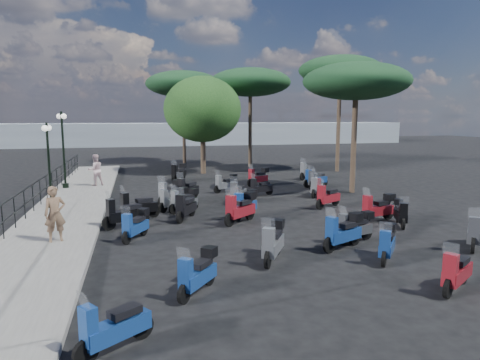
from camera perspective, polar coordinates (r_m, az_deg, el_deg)
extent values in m
plane|color=black|center=(17.24, -1.05, -4.80)|extent=(120.00, 120.00, 0.00)
cube|color=slate|center=(19.98, -21.59, -3.34)|extent=(3.00, 30.00, 0.15)
cylinder|color=black|center=(15.33, -29.09, -4.90)|extent=(0.04, 0.04, 1.10)
cylinder|color=black|center=(16.63, -27.85, -3.83)|extent=(0.04, 0.04, 1.10)
cylinder|color=black|center=(17.93, -26.80, -2.93)|extent=(0.04, 0.04, 1.10)
cylinder|color=black|center=(19.24, -25.88, -2.14)|extent=(0.04, 0.04, 1.10)
cylinder|color=black|center=(20.56, -25.09, -1.46)|extent=(0.04, 0.04, 1.10)
cylinder|color=black|center=(21.88, -24.39, -0.85)|extent=(0.04, 0.04, 1.10)
cylinder|color=black|center=(23.21, -23.77, -0.32)|extent=(0.04, 0.04, 1.10)
cylinder|color=black|center=(24.55, -23.22, 0.16)|extent=(0.04, 0.04, 1.10)
cylinder|color=black|center=(25.89, -22.73, 0.59)|extent=(0.04, 0.04, 1.10)
cylinder|color=black|center=(27.23, -22.28, 0.97)|extent=(0.04, 0.04, 1.10)
cylinder|color=black|center=(28.57, -21.88, 1.32)|extent=(0.04, 0.04, 1.10)
cylinder|color=black|center=(29.92, -21.51, 1.64)|extent=(0.04, 0.04, 1.10)
cylinder|color=black|center=(31.26, -21.17, 1.93)|extent=(0.04, 0.04, 1.10)
cylinder|color=black|center=(32.61, -20.87, 2.19)|extent=(0.04, 0.04, 1.10)
cube|color=black|center=(19.82, -25.57, -0.28)|extent=(0.04, 26.00, 0.04)
cube|color=black|center=(19.90, -25.47, -1.79)|extent=(0.04, 26.00, 0.04)
cylinder|color=black|center=(19.76, -23.80, -3.06)|extent=(0.28, 0.28, 0.21)
cylinder|color=black|center=(19.52, -24.10, 1.77)|extent=(0.10, 0.10, 3.56)
cylinder|color=black|center=(19.42, -24.39, 6.59)|extent=(0.05, 0.80, 0.04)
sphere|color=white|center=(19.81, -24.18, 6.37)|extent=(0.25, 0.25, 0.25)
sphere|color=white|center=(19.02, -24.58, 6.29)|extent=(0.25, 0.25, 0.25)
cylinder|color=black|center=(24.87, -22.22, -0.68)|extent=(0.33, 0.33, 0.24)
cylinder|color=black|center=(24.66, -22.47, 3.71)|extent=(0.11, 0.11, 4.07)
cylinder|color=black|center=(24.60, -22.72, 8.08)|extent=(0.39, 0.86, 0.04)
sphere|color=white|center=(25.04, -22.96, 7.83)|extent=(0.28, 0.28, 0.28)
sphere|color=white|center=(24.15, -22.44, 7.86)|extent=(0.28, 0.28, 0.28)
imported|color=brown|center=(14.28, -23.45, -4.17)|extent=(0.72, 0.58, 1.72)
imported|color=beige|center=(25.01, -18.73, 1.28)|extent=(1.04, 0.94, 1.74)
cylinder|color=black|center=(7.78, -19.90, -20.81)|extent=(0.41, 0.34, 0.44)
cylinder|color=black|center=(8.30, -12.88, -18.54)|extent=(0.41, 0.34, 0.44)
cube|color=navy|center=(7.97, -16.01, -18.52)|extent=(1.16, 0.96, 0.31)
cube|color=black|center=(7.94, -15.10, -16.53)|extent=(0.61, 0.55, 0.13)
cube|color=navy|center=(7.62, -19.56, -17.86)|extent=(0.33, 0.34, 0.65)
plane|color=white|center=(7.42, -20.11, -15.08)|extent=(0.27, 0.33, 0.34)
cylinder|color=black|center=(13.91, -14.90, -7.43)|extent=(0.30, 0.42, 0.44)
cylinder|color=black|center=(14.82, -12.71, -6.37)|extent=(0.30, 0.42, 0.44)
cube|color=navy|center=(14.36, -13.70, -6.21)|extent=(0.86, 1.18, 0.31)
cube|color=black|center=(14.43, -13.43, -5.08)|extent=(0.51, 0.61, 0.13)
cube|color=navy|center=(13.86, -14.81, -5.69)|extent=(0.34, 0.31, 0.64)
plane|color=white|center=(13.73, -14.99, -4.08)|extent=(0.34, 0.23, 0.34)
cube|color=black|center=(14.70, -12.75, -4.15)|extent=(0.41, 0.41, 0.24)
cylinder|color=black|center=(15.74, -17.08, -5.54)|extent=(0.51, 0.29, 0.50)
cylinder|color=black|center=(16.18, -12.85, -4.99)|extent=(0.51, 0.29, 0.50)
cube|color=black|center=(15.93, -14.78, -4.58)|extent=(1.40, 0.86, 0.36)
cube|color=black|center=(15.93, -14.23, -3.47)|extent=(0.70, 0.54, 0.15)
cube|color=black|center=(15.66, -16.86, -3.78)|extent=(0.34, 0.38, 0.74)
plane|color=white|center=(15.55, -17.16, -2.10)|extent=(0.23, 0.40, 0.39)
cylinder|color=black|center=(17.69, -8.86, -3.83)|extent=(0.42, 0.32, 0.44)
cylinder|color=black|center=(18.38, -6.16, -3.31)|extent=(0.42, 0.32, 0.44)
cube|color=gray|center=(18.03, -7.38, -3.03)|extent=(1.17, 0.92, 0.31)
cube|color=black|center=(18.08, -7.02, -2.16)|extent=(0.61, 0.54, 0.13)
cube|color=gray|center=(17.65, -8.70, -2.45)|extent=(0.32, 0.34, 0.64)
plane|color=white|center=(17.55, -8.87, -1.15)|extent=(0.25, 0.33, 0.34)
cube|color=black|center=(18.28, -6.15, -1.50)|extent=(0.42, 0.42, 0.24)
cylinder|color=black|center=(19.14, -10.38, -2.84)|extent=(0.39, 0.46, 0.50)
cylinder|color=black|center=(20.16, -8.33, -2.22)|extent=(0.39, 0.46, 0.50)
cube|color=gray|center=(19.66, -9.26, -1.95)|extent=(1.12, 1.29, 0.36)
cube|color=black|center=(19.75, -8.99, -1.04)|extent=(0.63, 0.69, 0.15)
cube|color=gray|center=(19.12, -10.27, -1.38)|extent=(0.39, 0.37, 0.73)
plane|color=white|center=(19.00, -10.42, -0.01)|extent=(0.36, 0.31, 0.39)
cube|color=black|center=(20.06, -8.34, -0.33)|extent=(0.48, 0.49, 0.27)
cylinder|color=black|center=(25.95, -8.77, 0.16)|extent=(0.35, 0.48, 0.50)
cylinder|color=black|center=(27.05, -7.60, 0.52)|extent=(0.35, 0.48, 0.50)
cube|color=black|center=(26.52, -8.14, 0.76)|extent=(1.00, 1.33, 0.35)
cube|color=black|center=(26.64, -7.98, 1.43)|extent=(0.59, 0.69, 0.14)
cube|color=black|center=(25.96, -8.72, 1.22)|extent=(0.38, 0.36, 0.72)
plane|color=white|center=(25.85, -8.80, 2.23)|extent=(0.38, 0.27, 0.38)
cube|color=black|center=(26.99, -7.61, 1.92)|extent=(0.47, 0.47, 0.27)
cylinder|color=black|center=(11.42, 3.72, -10.54)|extent=(0.34, 0.48, 0.49)
cylinder|color=black|center=(12.56, 5.01, -8.77)|extent=(0.34, 0.48, 0.49)
cube|color=#929599|center=(11.98, 4.46, -8.70)|extent=(0.98, 1.32, 0.35)
cube|color=black|center=(12.06, 4.66, -7.17)|extent=(0.58, 0.69, 0.14)
cube|color=#929599|center=(11.35, 3.84, -8.16)|extent=(0.38, 0.35, 0.72)
plane|color=white|center=(11.17, 3.79, -5.99)|extent=(0.38, 0.27, 0.38)
cube|color=black|center=(12.40, 5.07, -5.85)|extent=(0.46, 0.47, 0.27)
cylinder|color=black|center=(9.50, -7.47, -14.79)|extent=(0.35, 0.41, 0.44)
cylinder|color=black|center=(10.38, -4.12, -12.67)|extent=(0.35, 0.41, 0.44)
cube|color=navy|center=(9.91, -5.59, -12.71)|extent=(0.99, 1.14, 0.31)
cube|color=black|center=(9.95, -5.14, -11.03)|extent=(0.56, 0.61, 0.13)
cube|color=navy|center=(9.40, -7.27, -12.26)|extent=(0.34, 0.33, 0.65)
plane|color=white|center=(9.22, -7.51, -9.94)|extent=(0.32, 0.28, 0.34)
cube|color=black|center=(10.20, -4.11, -9.53)|extent=(0.43, 0.43, 0.24)
cylinder|color=black|center=(16.15, -8.01, -4.91)|extent=(0.33, 0.48, 0.49)
cylinder|color=black|center=(17.26, -6.42, -4.01)|extent=(0.33, 0.48, 0.49)
cube|color=black|center=(16.71, -7.13, -3.79)|extent=(0.94, 1.34, 0.35)
cube|color=black|center=(16.81, -6.93, -2.71)|extent=(0.56, 0.69, 0.14)
cube|color=black|center=(16.12, -7.93, -3.21)|extent=(0.38, 0.35, 0.72)
plane|color=white|center=(15.98, -8.05, -1.63)|extent=(0.38, 0.26, 0.38)
cylinder|color=black|center=(19.94, -7.98, -2.31)|extent=(0.41, 0.47, 0.52)
cylinder|color=black|center=(21.01, -6.05, -1.72)|extent=(0.41, 0.47, 0.52)
cube|color=black|center=(20.48, -6.92, -1.45)|extent=(1.16, 1.32, 0.36)
cube|color=black|center=(20.58, -6.66, -0.55)|extent=(0.65, 0.70, 0.15)
cube|color=black|center=(19.92, -7.87, -0.87)|extent=(0.40, 0.39, 0.75)
plane|color=white|center=(19.80, -8.00, 0.48)|extent=(0.37, 0.32, 0.40)
cylinder|color=black|center=(19.21, -0.87, -2.70)|extent=(0.35, 0.45, 0.47)
cylinder|color=black|center=(20.30, 0.36, -2.09)|extent=(0.35, 0.45, 0.47)
cube|color=gray|center=(19.77, -0.19, -1.86)|extent=(1.00, 1.25, 0.33)
cube|color=black|center=(19.87, -0.02, -0.99)|extent=(0.58, 0.65, 0.14)
cube|color=gray|center=(19.20, -0.79, -1.33)|extent=(0.37, 0.35, 0.69)
plane|color=white|center=(19.08, -0.86, -0.05)|extent=(0.35, 0.28, 0.37)
cylinder|color=black|center=(22.19, -3.03, -1.25)|extent=(0.42, 0.28, 0.43)
cylinder|color=black|center=(22.86, -0.91, -0.95)|extent=(0.42, 0.28, 0.43)
cube|color=#929599|center=(22.52, -1.86, -0.68)|extent=(1.17, 0.80, 0.30)
cube|color=black|center=(22.58, -1.57, -0.01)|extent=(0.60, 0.48, 0.13)
cube|color=#929599|center=(22.17, -2.89, -0.18)|extent=(0.30, 0.33, 0.63)
plane|color=white|center=(22.08, -3.01, 0.84)|extent=(0.22, 0.33, 0.33)
cube|color=black|center=(22.78, -0.87, 0.47)|extent=(0.40, 0.39, 0.23)
cylinder|color=black|center=(12.15, 18.64, -9.92)|extent=(0.35, 0.40, 0.44)
cylinder|color=black|center=(13.20, 19.24, -8.48)|extent=(0.35, 0.40, 0.44)
cube|color=navy|center=(12.67, 19.01, -8.39)|extent=(1.00, 1.13, 0.31)
cube|color=black|center=(12.75, 19.15, -7.09)|extent=(0.56, 0.60, 0.13)
cube|color=navy|center=(12.10, 18.78, -7.91)|extent=(0.34, 0.33, 0.64)
plane|color=white|center=(11.94, 18.84, -6.07)|extent=(0.32, 0.28, 0.34)
cube|color=black|center=(13.06, 19.38, -5.98)|extent=(0.43, 0.43, 0.24)
cylinder|color=black|center=(12.90, 11.83, -8.46)|extent=(0.48, 0.30, 0.49)
cylinder|color=black|center=(13.84, 15.05, -7.41)|extent=(0.48, 0.30, 0.49)
cube|color=navy|center=(13.35, 13.66, -7.12)|extent=(1.34, 0.88, 0.35)
cube|color=black|center=(13.42, 14.15, -5.81)|extent=(0.68, 0.54, 0.14)
cube|color=navy|center=(12.84, 12.12, -6.39)|extent=(0.33, 0.37, 0.71)
plane|color=white|center=(12.68, 12.01, -4.44)|extent=(0.24, 0.38, 0.38)
cube|color=black|center=(13.69, 15.20, -4.77)|extent=(0.45, 0.44, 0.26)
cylinder|color=black|center=(15.53, -1.40, -5.31)|extent=(0.46, 0.42, 0.52)
cylinder|color=black|center=(16.56, 1.32, -4.44)|extent=(0.46, 0.42, 0.52)
cube|color=maroon|center=(16.04, 0.11, -4.15)|extent=(1.31, 1.20, 0.37)
cube|color=black|center=(16.13, 0.50, -2.98)|extent=(0.70, 0.67, 0.15)
cube|color=maroon|center=(15.49, -1.21, -3.46)|extent=(0.39, 0.40, 0.76)
plane|color=white|center=(15.34, -1.37, -1.72)|extent=(0.33, 0.37, 0.40)
cube|color=black|center=(16.44, 1.37, -2.07)|extent=(0.51, 0.50, 0.28)
cylinder|color=black|center=(16.26, -0.33, -4.72)|extent=(0.41, 0.44, 0.50)
cylinder|color=black|center=(17.34, 1.60, -3.89)|extent=(0.41, 0.44, 0.50)
cube|color=navy|center=(16.80, 0.75, -3.64)|extent=(1.15, 1.25, 0.35)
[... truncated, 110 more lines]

